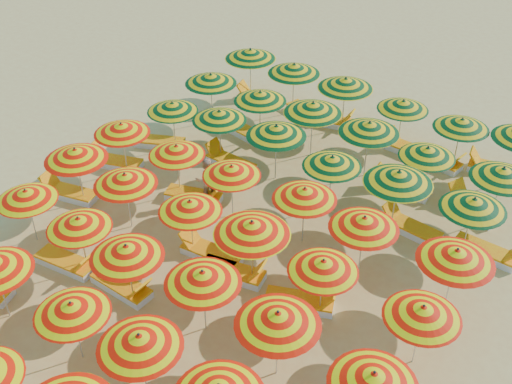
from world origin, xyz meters
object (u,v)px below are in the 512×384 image
umbrella_9 (139,341)px  lounger_16 (410,228)px  umbrella_15 (203,277)px  lounger_12 (115,162)px  umbrella_28 (364,223)px  lounger_23 (330,121)px  beachgoer_b (206,179)px  lounger_15 (230,162)px  umbrella_30 (172,107)px  lounger_24 (409,149)px  umbrella_46 (462,124)px  umbrella_27 (305,194)px  umbrella_42 (250,54)px  umbrella_23 (423,312)px  umbrella_37 (260,96)px  umbrella_41 (503,173)px  umbrella_18 (75,154)px  umbrella_34 (399,177)px  umbrella_40 (427,152)px  umbrella_38 (313,108)px  umbrella_26 (231,171)px  umbrella_36 (211,79)px  lounger_19 (400,187)px  umbrella_20 (190,206)px  umbrella_14 (126,251)px  umbrella_17 (374,379)px  umbrella_33 (332,161)px  lounger_6 (67,263)px  lounger_7 (123,286)px  umbrella_29 (456,256)px  lounger_8 (69,193)px  umbrella_44 (346,83)px  umbrella_16 (278,319)px  lounger_22 (307,112)px  lounger_25 (437,161)px  umbrella_35 (474,204)px  lounger_14 (158,142)px  umbrella_12 (26,195)px  lounger_21 (259,99)px  umbrella_25 (176,150)px  umbrella_8 (71,309)px  umbrella_39 (369,127)px  lounger_11 (301,301)px  umbrella_22 (323,266)px  lounger_9 (210,253)px  lounger_17 (487,252)px  lounger_20 (473,207)px  umbrella_21 (252,228)px  lounger_10 (234,272)px  lounger_26 (494,169)px  umbrella_32 (276,131)px  umbrella_31 (219,116)px  umbrella_43 (294,69)px

umbrella_9 → lounger_16: umbrella_9 is taller
umbrella_15 → lounger_12: size_ratio=1.03×
umbrella_28 → lounger_23: size_ratio=1.12×
beachgoer_b → lounger_15: bearing=-128.1°
umbrella_30 → lounger_12: bearing=-114.9°
lounger_24 → umbrella_46: bearing=-174.2°
umbrella_27 → umbrella_42: umbrella_42 is taller
umbrella_23 → umbrella_37: umbrella_37 is taller
umbrella_41 → umbrella_18: bearing=-149.8°
umbrella_34 → umbrella_40: 2.01m
umbrella_38 → lounger_15: (-1.83, -2.07, -1.63)m
umbrella_26 → umbrella_36: size_ratio=0.97×
lounger_12 → lounger_16: size_ratio=1.02×
lounger_19 → umbrella_20: bearing=53.7°
umbrella_14 → lounger_23: (-0.33, 10.58, -1.51)m
umbrella_17 → umbrella_26: 7.76m
umbrella_33 → beachgoer_b: bearing=-152.2°
umbrella_30 → lounger_6: size_ratio=1.00×
lounger_7 → beachgoer_b: (-0.70, 4.37, 0.55)m
umbrella_29 → lounger_8: umbrella_29 is taller
umbrella_44 → lounger_24: size_ratio=1.34×
umbrella_16 → lounger_22: size_ratio=1.19×
umbrella_17 → lounger_25: size_ratio=1.28×
umbrella_35 → lounger_14: size_ratio=1.25×
lounger_6 → lounger_16: (6.90, 6.53, 0.00)m
umbrella_12 → lounger_21: 10.42m
umbrella_38 → umbrella_29: bearing=-33.8°
umbrella_25 → umbrella_27: umbrella_27 is taller
umbrella_8 → umbrella_14: (-0.25, 1.95, 0.10)m
umbrella_39 → lounger_24: size_ratio=1.33×
lounger_25 → umbrella_28: bearing=-78.4°
lounger_14 → lounger_11: bearing=130.5°
umbrella_22 → lounger_16: 4.47m
lounger_9 → lounger_17: 7.49m
umbrella_8 → lounger_9: umbrella_8 is taller
umbrella_41 → lounger_20: 1.63m
umbrella_20 → lounger_21: (-3.45, 8.25, -1.43)m
umbrella_21 → lounger_10: (-0.50, -0.10, -1.64)m
umbrella_25 → lounger_26: (7.59, 6.61, -1.42)m
lounger_7 → lounger_10: (2.03, 2.02, 0.00)m
umbrella_44 → umbrella_32: bearing=-93.7°
umbrella_27 → lounger_21: 8.49m
umbrella_44 → lounger_12: bearing=-128.1°
umbrella_31 → umbrella_46: bearing=30.7°
umbrella_25 → umbrella_44: bearing=70.8°
umbrella_8 → umbrella_43: 12.71m
lounger_10 → lounger_15: 5.28m
umbrella_26 → lounger_16: size_ratio=1.18×
umbrella_16 → lounger_15: bearing=133.3°
umbrella_36 → lounger_23: size_ratio=1.20×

